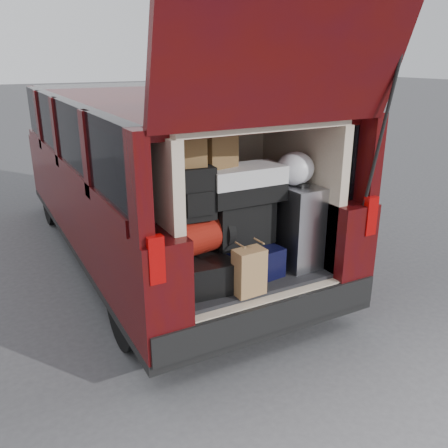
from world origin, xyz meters
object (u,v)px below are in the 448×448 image
at_px(backpack, 196,194).
at_px(twotone_duffel, 244,184).
at_px(kraft_bag, 249,272).
at_px(black_soft_case, 240,222).
at_px(navy_hardshell, 243,258).
at_px(red_duffel, 200,235).
at_px(silver_roller, 295,225).
at_px(black_hardshell, 199,268).

relative_size(backpack, twotone_duffel, 0.64).
height_order(kraft_bag, black_soft_case, black_soft_case).
height_order(navy_hardshell, red_duffel, red_duffel).
bearing_deg(kraft_bag, twotone_duffel, 63.13).
xyz_separation_m(black_soft_case, twotone_duffel, (0.01, -0.02, 0.31)).
distance_m(red_duffel, black_soft_case, 0.36).
bearing_deg(navy_hardshell, backpack, 176.33).
relative_size(silver_roller, twotone_duffel, 1.11).
bearing_deg(twotone_duffel, kraft_bag, -113.41).
bearing_deg(red_duffel, kraft_bag, -68.65).
xyz_separation_m(red_duffel, backpack, (-0.04, -0.03, 0.33)).
distance_m(silver_roller, backpack, 0.93).
bearing_deg(twotone_duffel, silver_roller, -9.75).
xyz_separation_m(kraft_bag, black_soft_case, (0.15, 0.38, 0.23)).
bearing_deg(backpack, twotone_duffel, 10.37).
height_order(silver_roller, kraft_bag, silver_roller).
bearing_deg(black_hardshell, red_duffel, 49.10).
relative_size(navy_hardshell, twotone_duffel, 0.90).
bearing_deg(black_hardshell, kraft_bag, -48.06).
bearing_deg(red_duffel, silver_roller, -14.79).
xyz_separation_m(navy_hardshell, twotone_duffel, (0.02, 0.02, 0.59)).
bearing_deg(backpack, kraft_bag, -46.64).
xyz_separation_m(black_hardshell, navy_hardshell, (0.39, 0.01, 0.00)).
bearing_deg(red_duffel, black_hardshell, -146.13).
height_order(kraft_bag, twotone_duffel, twotone_duffel).
bearing_deg(navy_hardshell, red_duffel, 171.34).
relative_size(black_hardshell, silver_roller, 0.88).
distance_m(black_hardshell, twotone_duffel, 0.72).
bearing_deg(navy_hardshell, twotone_duffel, 49.33).
distance_m(black_hardshell, black_soft_case, 0.49).
relative_size(black_hardshell, black_soft_case, 1.22).
distance_m(backpack, twotone_duffel, 0.42).
bearing_deg(kraft_bag, silver_roller, 22.61).
bearing_deg(silver_roller, backpack, 175.25).
distance_m(black_soft_case, backpack, 0.50).
xyz_separation_m(black_hardshell, twotone_duffel, (0.40, 0.03, 0.59)).
distance_m(navy_hardshell, twotone_duffel, 0.59).
relative_size(black_soft_case, backpack, 1.26).
relative_size(navy_hardshell, backpack, 1.41).
relative_size(kraft_bag, backpack, 0.90).
xyz_separation_m(black_hardshell, silver_roller, (0.84, -0.05, 0.21)).
height_order(black_hardshell, twotone_duffel, twotone_duffel).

